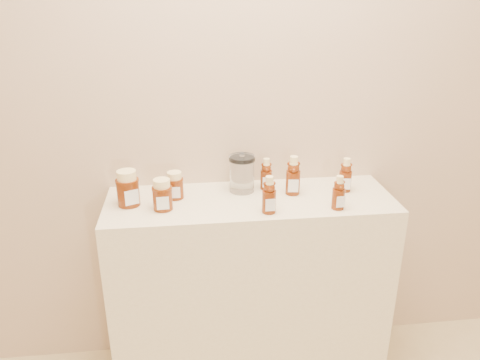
{
  "coord_description": "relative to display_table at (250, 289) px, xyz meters",
  "views": [
    {
      "loc": [
        -0.26,
        -0.2,
        1.71
      ],
      "look_at": [
        -0.05,
        1.52,
        1.0
      ],
      "focal_mm": 35.0,
      "sensor_mm": 36.0,
      "label": 1
    }
  ],
  "objects": [
    {
      "name": "wall_back",
      "position": [
        0.0,
        0.2,
        0.9
      ],
      "size": [
        3.5,
        0.02,
        2.7
      ],
      "primitive_type": "cube",
      "color": "tan",
      "rests_on": "ground"
    },
    {
      "name": "bear_bottle_front_left",
      "position": [
        0.05,
        -0.13,
        0.53
      ],
      "size": [
        0.06,
        0.06,
        0.17
      ],
      "primitive_type": null,
      "rotation": [
        0.0,
        0.0,
        0.02
      ],
      "color": "#551C06",
      "rests_on": "display_table"
    },
    {
      "name": "honey_jar_front",
      "position": [
        -0.36,
        -0.05,
        0.51
      ],
      "size": [
        0.08,
        0.08,
        0.13
      ],
      "primitive_type": null,
      "rotation": [
        0.0,
        0.0,
        0.05
      ],
      "color": "#551C06",
      "rests_on": "display_table"
    },
    {
      "name": "honey_jar_left",
      "position": [
        -0.5,
        0.0,
        0.52
      ],
      "size": [
        0.12,
        0.12,
        0.15
      ],
      "primitive_type": null,
      "rotation": [
        0.0,
        0.0,
        0.4
      ],
      "color": "#551C06",
      "rests_on": "display_table"
    },
    {
      "name": "honey_jar_back",
      "position": [
        -0.31,
        0.05,
        0.51
      ],
      "size": [
        0.07,
        0.07,
        0.12
      ],
      "primitive_type": null,
      "rotation": [
        0.0,
        0.0,
        -0.01
      ],
      "color": "#551C06",
      "rests_on": "display_table"
    },
    {
      "name": "bear_bottle_back_right",
      "position": [
        0.42,
        0.04,
        0.53
      ],
      "size": [
        0.06,
        0.06,
        0.17
      ],
      "primitive_type": null,
      "rotation": [
        0.0,
        0.0,
        -0.15
      ],
      "color": "#551C06",
      "rests_on": "display_table"
    },
    {
      "name": "display_table",
      "position": [
        0.0,
        0.0,
        0.0
      ],
      "size": [
        1.2,
        0.4,
        0.9
      ],
      "primitive_type": "cube",
      "color": "beige",
      "rests_on": "ground"
    },
    {
      "name": "bear_bottle_back_mid",
      "position": [
        0.19,
        0.03,
        0.54
      ],
      "size": [
        0.07,
        0.07,
        0.19
      ],
      "primitive_type": null,
      "rotation": [
        0.0,
        0.0,
        -0.16
      ],
      "color": "#551C06",
      "rests_on": "display_table"
    },
    {
      "name": "glass_canister",
      "position": [
        -0.02,
        0.09,
        0.54
      ],
      "size": [
        0.14,
        0.14,
        0.17
      ],
      "primitive_type": null,
      "rotation": [
        0.0,
        0.0,
        0.29
      ],
      "color": "white",
      "rests_on": "display_table"
    },
    {
      "name": "bear_bottle_front_right",
      "position": [
        0.33,
        -0.13,
        0.53
      ],
      "size": [
        0.06,
        0.06,
        0.16
      ],
      "primitive_type": null,
      "rotation": [
        0.0,
        0.0,
        0.1
      ],
      "color": "#551C06",
      "rests_on": "display_table"
    },
    {
      "name": "bear_bottle_back_left",
      "position": [
        0.08,
        0.1,
        0.53
      ],
      "size": [
        0.06,
        0.06,
        0.16
      ],
      "primitive_type": null,
      "rotation": [
        0.0,
        0.0,
        -0.06
      ],
      "color": "#551C06",
      "rests_on": "display_table"
    }
  ]
}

